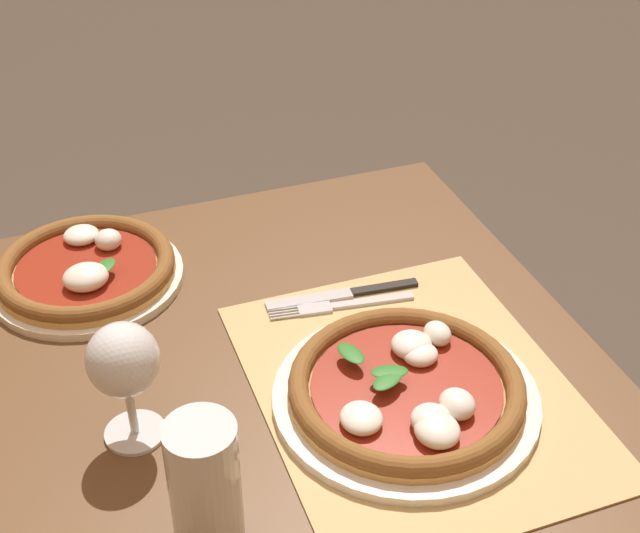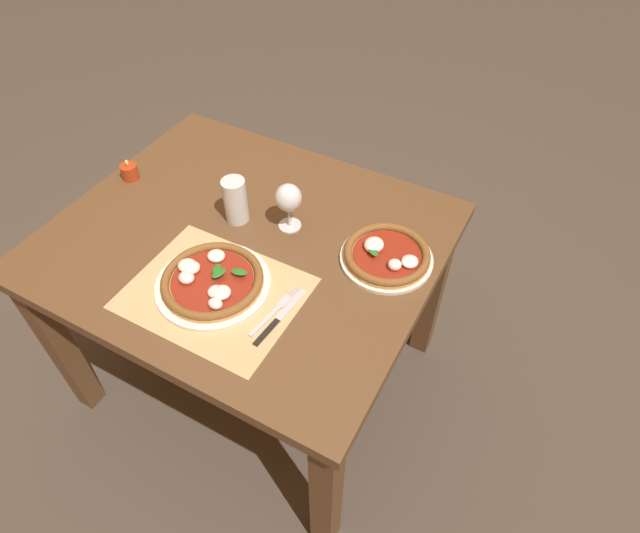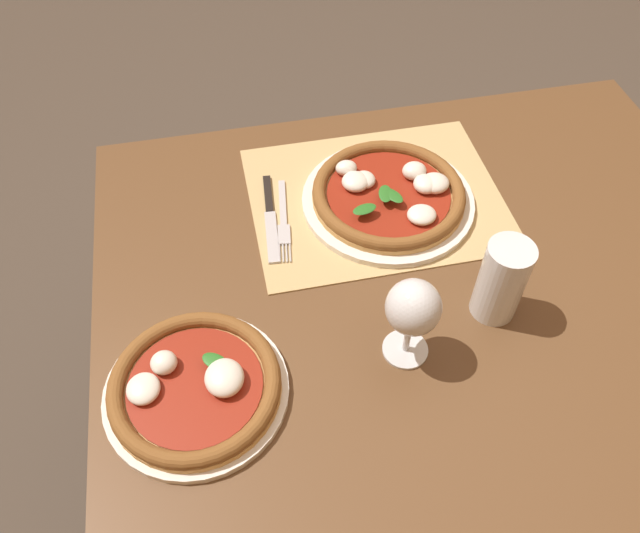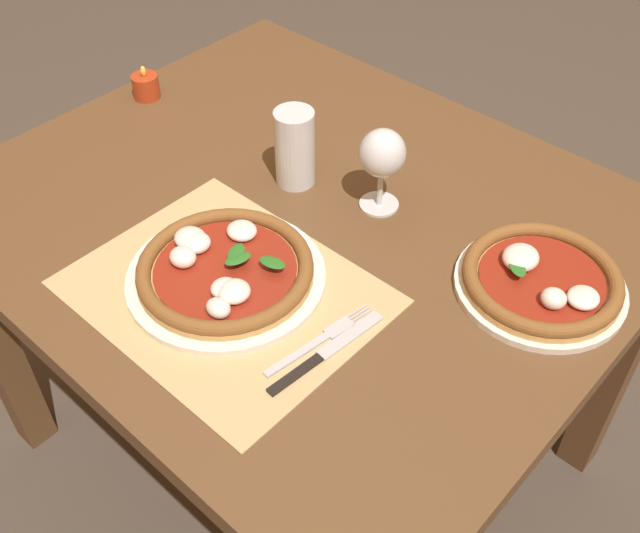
% 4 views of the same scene
% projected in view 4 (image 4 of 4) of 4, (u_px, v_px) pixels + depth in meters
% --- Properties ---
extents(ground_plane, '(24.00, 24.00, 0.00)m').
position_uv_depth(ground_plane, '(304.00, 443.00, 1.83)').
color(ground_plane, '#473D33').
extents(dining_table, '(1.14, 0.96, 0.74)m').
position_uv_depth(dining_table, '(299.00, 255.00, 1.39)').
color(dining_table, brown).
rests_on(dining_table, ground).
extents(paper_placemat, '(0.46, 0.37, 0.00)m').
position_uv_depth(paper_placemat, '(225.00, 292.00, 1.17)').
color(paper_placemat, tan).
rests_on(paper_placemat, dining_table).
extents(pizza_near, '(0.32, 0.32, 0.05)m').
position_uv_depth(pizza_near, '(224.00, 270.00, 1.17)').
color(pizza_near, silver).
rests_on(pizza_near, paper_placemat).
extents(pizza_far, '(0.27, 0.27, 0.05)m').
position_uv_depth(pizza_far, '(541.00, 280.00, 1.16)').
color(pizza_far, silver).
rests_on(pizza_far, dining_table).
extents(wine_glass, '(0.08, 0.08, 0.16)m').
position_uv_depth(wine_glass, '(382.00, 157.00, 1.25)').
color(wine_glass, silver).
rests_on(wine_glass, dining_table).
extents(pint_glass, '(0.07, 0.07, 0.15)m').
position_uv_depth(pint_glass, '(295.00, 149.00, 1.33)').
color(pint_glass, silver).
rests_on(pint_glass, dining_table).
extents(fork, '(0.04, 0.20, 0.00)m').
position_uv_depth(fork, '(321.00, 340.00, 1.09)').
color(fork, '#B7B7BC').
rests_on(fork, paper_placemat).
extents(knife, '(0.04, 0.22, 0.01)m').
position_uv_depth(knife, '(327.00, 352.00, 1.08)').
color(knife, black).
rests_on(knife, paper_placemat).
extents(votive_candle, '(0.06, 0.06, 0.07)m').
position_uv_depth(votive_candle, '(146.00, 87.00, 1.57)').
color(votive_candle, '#B23819').
rests_on(votive_candle, dining_table).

